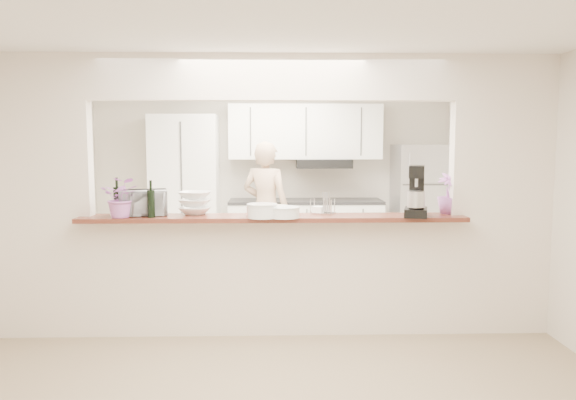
{
  "coord_description": "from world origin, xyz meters",
  "views": [
    {
      "loc": [
        0.0,
        -4.98,
        1.75
      ],
      "look_at": [
        0.14,
        0.3,
        1.19
      ],
      "focal_mm": 35.0,
      "sensor_mm": 36.0,
      "label": 1
    }
  ],
  "objects_px": {
    "stand_mixer": "(416,194)",
    "refrigerator": "(421,206)",
    "person": "(266,209)",
    "toaster_oven": "(143,203)"
  },
  "relations": [
    {
      "from": "stand_mixer",
      "to": "refrigerator",
      "type": "bearing_deg",
      "value": 74.05
    },
    {
      "from": "person",
      "to": "toaster_oven",
      "type": "bearing_deg",
      "value": 87.52
    },
    {
      "from": "toaster_oven",
      "to": "person",
      "type": "distance_m",
      "value": 2.56
    },
    {
      "from": "person",
      "to": "refrigerator",
      "type": "bearing_deg",
      "value": -148.57
    },
    {
      "from": "toaster_oven",
      "to": "stand_mixer",
      "type": "height_order",
      "value": "stand_mixer"
    },
    {
      "from": "toaster_oven",
      "to": "stand_mixer",
      "type": "xyz_separation_m",
      "value": [
        2.4,
        -0.13,
        0.09
      ]
    },
    {
      "from": "refrigerator",
      "to": "toaster_oven",
      "type": "distance_m",
      "value": 4.17
    },
    {
      "from": "refrigerator",
      "to": "toaster_oven",
      "type": "relative_size",
      "value": 4.16
    },
    {
      "from": "toaster_oven",
      "to": "stand_mixer",
      "type": "bearing_deg",
      "value": -16.32
    },
    {
      "from": "refrigerator",
      "to": "person",
      "type": "height_order",
      "value": "person"
    }
  ]
}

